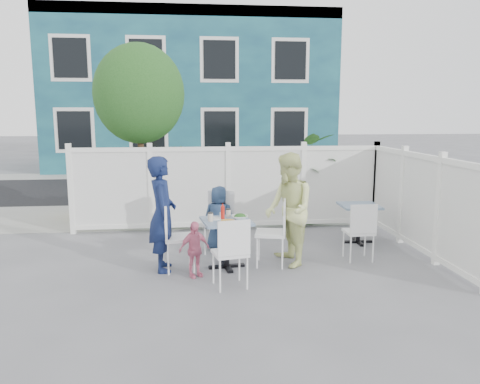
{
  "coord_description": "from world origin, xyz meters",
  "views": [
    {
      "loc": [
        -0.61,
        -6.34,
        2.24
      ],
      "look_at": [
        0.13,
        0.58,
        1.05
      ],
      "focal_mm": 35.0,
      "sensor_mm": 36.0,
      "label": 1
    }
  ],
  "objects": [
    {
      "name": "chair_spare",
      "position": [
        1.93,
        0.27,
        0.52
      ],
      "size": [
        0.41,
        0.39,
        0.9
      ],
      "rotation": [
        0.0,
        0.0,
        0.0
      ],
      "color": "white",
      "rests_on": "ground"
    },
    {
      "name": "street",
      "position": [
        0.0,
        7.5,
        0.0
      ],
      "size": [
        24.0,
        5.0,
        0.01
      ],
      "primitive_type": "cube",
      "color": "black",
      "rests_on": "ground"
    },
    {
      "name": "chair_back",
      "position": [
        -0.15,
        1.04,
        0.57
      ],
      "size": [
        0.54,
        0.53,
        0.98
      ],
      "rotation": [
        0.0,
        0.0,
        2.87
      ],
      "color": "white",
      "rests_on": "ground"
    },
    {
      "name": "utility_cabinet",
      "position": [
        -2.69,
        4.0,
        0.62
      ],
      "size": [
        0.73,
        0.58,
        1.23
      ],
      "primitive_type": "cube",
      "rotation": [
        0.0,
        0.0,
        0.16
      ],
      "color": "gold",
      "rests_on": "ground"
    },
    {
      "name": "coffee_cup_a",
      "position": [
        -0.34,
        0.13,
        0.77
      ],
      "size": [
        0.08,
        0.08,
        0.11
      ],
      "primitive_type": "cylinder",
      "color": "beige",
      "rests_on": "main_table"
    },
    {
      "name": "salt_shaker",
      "position": [
        -0.18,
        0.4,
        0.75
      ],
      "size": [
        0.03,
        0.03,
        0.07
      ],
      "primitive_type": "cylinder",
      "color": "white",
      "rests_on": "main_table"
    },
    {
      "name": "spare_table",
      "position": [
        2.26,
        1.25,
        0.52
      ],
      "size": [
        0.66,
        0.66,
        0.67
      ],
      "rotation": [
        0.0,
        0.0,
        -0.03
      ],
      "color": "slate",
      "rests_on": "ground"
    },
    {
      "name": "chair_right",
      "position": [
        0.63,
        0.23,
        0.58
      ],
      "size": [
        0.52,
        0.53,
        0.99
      ],
      "rotation": [
        0.0,
        0.0,
        1.36
      ],
      "color": "white",
      "rests_on": "ground"
    },
    {
      "name": "pepper_shaker",
      "position": [
        -0.15,
        0.46,
        0.75
      ],
      "size": [
        0.03,
        0.03,
        0.08
      ],
      "primitive_type": "cylinder",
      "color": "black",
      "rests_on": "main_table"
    },
    {
      "name": "far_sidewalk",
      "position": [
        0.0,
        10.6,
        0.01
      ],
      "size": [
        24.0,
        1.6,
        0.01
      ],
      "primitive_type": "cube",
      "color": "gray",
      "rests_on": "ground"
    },
    {
      "name": "chair_near",
      "position": [
        -0.11,
        -0.64,
        0.54
      ],
      "size": [
        0.49,
        0.48,
        0.92
      ],
      "rotation": [
        0.0,
        0.0,
        0.2
      ],
      "color": "white",
      "rests_on": "ground"
    },
    {
      "name": "toddler",
      "position": [
        -0.58,
        -0.15,
        0.39
      ],
      "size": [
        0.49,
        0.38,
        0.78
      ],
      "primitive_type": "imported",
      "rotation": [
        0.0,
        0.0,
        0.48
      ],
      "color": "pink",
      "rests_on": "ground"
    },
    {
      "name": "chair_left",
      "position": [
        -0.87,
        0.15,
        0.57
      ],
      "size": [
        0.49,
        0.51,
        0.98
      ],
      "rotation": [
        0.0,
        0.0,
        -1.41
      ],
      "color": "white",
      "rests_on": "ground"
    },
    {
      "name": "building",
      "position": [
        -0.5,
        14.0,
        3.0
      ],
      "size": [
        11.0,
        6.0,
        6.0
      ],
      "color": "navy",
      "rests_on": "ground"
    },
    {
      "name": "tree",
      "position": [
        -1.6,
        3.3,
        2.59
      ],
      "size": [
        1.8,
        1.62,
        3.59
      ],
      "color": "#382316",
      "rests_on": "ground"
    },
    {
      "name": "plate_side",
      "position": [
        -0.28,
        0.26,
        0.72
      ],
      "size": [
        0.2,
        0.2,
        0.01
      ],
      "primitive_type": "cylinder",
      "color": "white",
      "rests_on": "main_table"
    },
    {
      "name": "potted_shrub_a",
      "position": [
        -0.64,
        3.1,
        0.78
      ],
      "size": [
        1.18,
        1.18,
        1.56
      ],
      "primitive_type": "imported",
      "rotation": [
        0.0,
        0.0,
        1.09
      ],
      "color": "#1A4416",
      "rests_on": "ground"
    },
    {
      "name": "salad_bowl",
      "position": [
        0.09,
        0.2,
        0.74
      ],
      "size": [
        0.23,
        0.23,
        0.06
      ],
      "primitive_type": "imported",
      "color": "white",
      "rests_on": "main_table"
    },
    {
      "name": "ketchup_bottle",
      "position": [
        -0.16,
        0.24,
        0.81
      ],
      "size": [
        0.06,
        0.06,
        0.18
      ],
      "primitive_type": "cylinder",
      "color": "red",
      "rests_on": "main_table"
    },
    {
      "name": "potted_shrub_b",
      "position": [
        1.64,
        3.0,
        0.89
      ],
      "size": [
        1.72,
        1.88,
        1.79
      ],
      "primitive_type": "imported",
      "rotation": [
        0.0,
        0.0,
        1.8
      ],
      "color": "#1A4416",
      "rests_on": "ground"
    },
    {
      "name": "fence_back",
      "position": [
        0.1,
        2.4,
        0.78
      ],
      "size": [
        5.86,
        0.08,
        1.6
      ],
      "color": "white",
      "rests_on": "ground"
    },
    {
      "name": "plate_main",
      "position": [
        -0.1,
        0.0,
        0.72
      ],
      "size": [
        0.26,
        0.26,
        0.02
      ],
      "primitive_type": "cylinder",
      "color": "white",
      "rests_on": "main_table"
    },
    {
      "name": "fence_right",
      "position": [
        3.0,
        0.6,
        0.78
      ],
      "size": [
        0.08,
        3.66,
        1.6
      ],
      "rotation": [
        0.0,
        0.0,
        1.57
      ],
      "color": "white",
      "rests_on": "ground"
    },
    {
      "name": "ground",
      "position": [
        0.0,
        0.0,
        0.0
      ],
      "size": [
        80.0,
        80.0,
        0.0
      ],
      "primitive_type": "plane",
      "color": "slate"
    },
    {
      "name": "main_table",
      "position": [
        -0.11,
        0.18,
        0.55
      ],
      "size": [
        0.77,
        0.77,
        0.71
      ],
      "rotation": [
        0.0,
        0.0,
        0.14
      ],
      "color": "slate",
      "rests_on": "ground"
    },
    {
      "name": "coffee_cup_b",
      "position": [
        -0.06,
        0.38,
        0.77
      ],
      "size": [
        0.07,
        0.07,
        0.11
      ],
      "primitive_type": "cylinder",
      "color": "beige",
      "rests_on": "main_table"
    },
    {
      "name": "man",
      "position": [
        -1.02,
        0.2,
        0.82
      ],
      "size": [
        0.44,
        0.63,
        1.64
      ],
      "primitive_type": "imported",
      "rotation": [
        0.0,
        0.0,
        1.66
      ],
      "color": "#121E46",
      "rests_on": "ground"
    },
    {
      "name": "woman",
      "position": [
        0.81,
        0.23,
        0.83
      ],
      "size": [
        0.74,
        0.89,
        1.67
      ],
      "primitive_type": "imported",
      "rotation": [
        0.0,
        0.0,
        -1.43
      ],
      "color": "#C2D33D",
      "rests_on": "ground"
    },
    {
      "name": "boy",
      "position": [
        -0.16,
        1.08,
        0.53
      ],
      "size": [
        0.6,
        0.48,
        1.06
      ],
      "primitive_type": "imported",
      "rotation": [
        0.0,
        0.0,
        2.83
      ],
      "color": "navy",
      "rests_on": "ground"
    },
    {
      "name": "near_sidewalk",
      "position": [
        0.0,
        3.8,
        0.01
      ],
      "size": [
        24.0,
        2.6,
        0.01
      ],
      "primitive_type": "cube",
      "color": "gray",
      "rests_on": "ground"
    }
  ]
}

